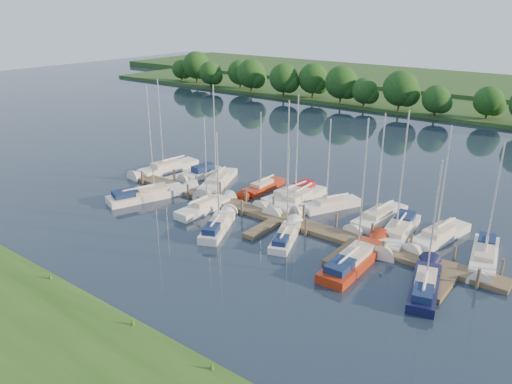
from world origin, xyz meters
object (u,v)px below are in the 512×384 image
Objects in this scene: sailboat_n_0 at (165,169)px; motorboat at (202,173)px; sailboat_s_2 at (218,227)px; dock at (276,221)px; sailboat_n_5 at (297,201)px.

sailboat_n_0 reaches higher than motorboat.
motorboat is at bearing 113.58° from sailboat_s_2.
sailboat_n_0 is (-19.45, 4.23, 0.08)m from dock.
sailboat_s_2 is at bearing -125.83° from dock.
dock is 4.26× the size of sailboat_s_2.
sailboat_n_5 is at bearing -175.44° from motorboat.
sailboat_s_2 is (-3.25, -4.50, 0.13)m from dock.
dock is 15.66m from motorboat.
sailboat_n_0 is at bearing 126.82° from sailboat_s_2.
sailboat_s_2 is at bearing 144.93° from motorboat.
motorboat is 0.50× the size of sailboat_n_5.
dock is 5.55m from sailboat_s_2.
sailboat_n_5 reaches higher than sailboat_s_2.
motorboat is at bearing -3.07° from sailboat_n_5.
sailboat_n_0 is 1.23× the size of sailboat_s_2.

